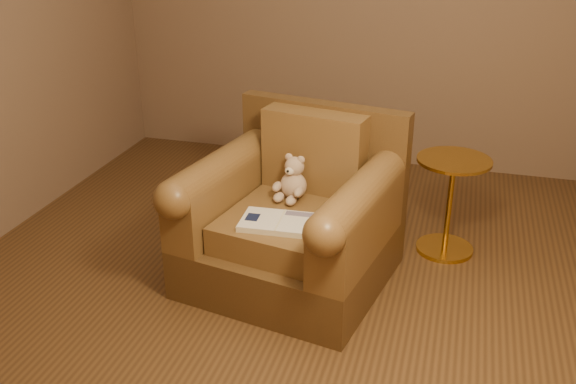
# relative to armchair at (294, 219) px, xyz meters

# --- Properties ---
(floor) EXTENTS (4.00, 4.00, 0.00)m
(floor) POSITION_rel_armchair_xyz_m (0.03, -0.05, -0.37)
(floor) COLOR #56381D
(floor) RESTS_ON ground
(armchair) EXTENTS (1.22, 1.17, 0.94)m
(armchair) POSITION_rel_armchair_xyz_m (0.00, 0.00, 0.00)
(armchair) COLOR #51371B
(armchair) RESTS_ON floor
(teddy_bear) EXTENTS (0.19, 0.22, 0.26)m
(teddy_bear) POSITION_rel_armchair_xyz_m (-0.04, 0.10, 0.19)
(teddy_bear) COLOR tan
(teddy_bear) RESTS_ON armchair
(guidebook) EXTENTS (0.43, 0.27, 0.03)m
(guidebook) POSITION_rel_armchair_xyz_m (-0.01, -0.25, 0.10)
(guidebook) COLOR beige
(guidebook) RESTS_ON armchair
(side_table) EXTENTS (0.44, 0.44, 0.62)m
(side_table) POSITION_rel_armchair_xyz_m (0.84, 0.54, -0.03)
(side_table) COLOR gold
(side_table) RESTS_ON floor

